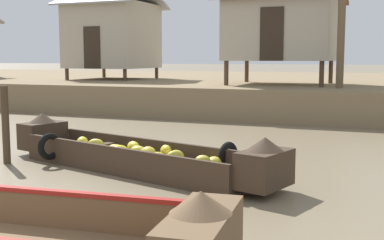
{
  "coord_description": "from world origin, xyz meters",
  "views": [
    {
      "loc": [
        4.7,
        -2.9,
        2.02
      ],
      "look_at": [
        0.93,
        6.84,
        0.75
      ],
      "focal_mm": 47.76,
      "sensor_mm": 36.0,
      "label": 1
    }
  ],
  "objects_px": {
    "banana_boat": "(135,155)",
    "stilt_house_mid_right": "(281,27)",
    "mooring_post": "(6,125)",
    "stilt_house_mid_left": "(113,35)"
  },
  "relations": [
    {
      "from": "banana_boat",
      "to": "stilt_house_mid_right",
      "type": "height_order",
      "value": "stilt_house_mid_right"
    },
    {
      "from": "banana_boat",
      "to": "stilt_house_mid_left",
      "type": "xyz_separation_m",
      "value": [
        -7.75,
        12.77,
        2.8
      ]
    },
    {
      "from": "stilt_house_mid_left",
      "to": "stilt_house_mid_right",
      "type": "distance_m",
      "value": 8.43
    },
    {
      "from": "stilt_house_mid_right",
      "to": "mooring_post",
      "type": "bearing_deg",
      "value": -105.28
    },
    {
      "from": "stilt_house_mid_right",
      "to": "mooring_post",
      "type": "relative_size",
      "value": 2.95
    },
    {
      "from": "stilt_house_mid_left",
      "to": "stilt_house_mid_right",
      "type": "xyz_separation_m",
      "value": [
        8.18,
        -2.01,
        0.07
      ]
    },
    {
      "from": "stilt_house_mid_left",
      "to": "mooring_post",
      "type": "height_order",
      "value": "stilt_house_mid_left"
    },
    {
      "from": "mooring_post",
      "to": "stilt_house_mid_right",
      "type": "bearing_deg",
      "value": 74.72
    },
    {
      "from": "stilt_house_mid_left",
      "to": "mooring_post",
      "type": "distance_m",
      "value": 14.26
    },
    {
      "from": "banana_boat",
      "to": "mooring_post",
      "type": "bearing_deg",
      "value": -172.87
    }
  ]
}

